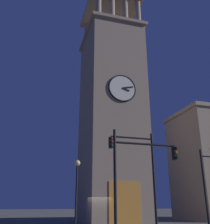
{
  "coord_description": "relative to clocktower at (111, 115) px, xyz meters",
  "views": [
    {
      "loc": [
        6.69,
        25.56,
        1.82
      ],
      "look_at": [
        -1.78,
        -3.52,
        12.47
      ],
      "focal_mm": 42.41,
      "sensor_mm": 36.0,
      "label": 1
    }
  ],
  "objects": [
    {
      "name": "street_lamp",
      "position": [
        5.67,
        9.18,
        -8.69
      ],
      "size": [
        0.44,
        0.44,
        5.02
      ],
      "color": "black",
      "rests_on": "ground_plane"
    },
    {
      "name": "clocktower",
      "position": [
        0.0,
        0.0,
        0.0
      ],
      "size": [
        7.08,
        8.62,
        30.08
      ],
      "color": "gray",
      "rests_on": "ground_plane"
    },
    {
      "name": "traffic_signal_near",
      "position": [
        1.99,
        12.59,
        -7.91
      ],
      "size": [
        3.2,
        0.41,
        6.57
      ],
      "color": "black",
      "rests_on": "ground_plane"
    },
    {
      "name": "traffic_signal_mid",
      "position": [
        3.59,
        15.64,
        -8.47
      ],
      "size": [
        3.83,
        0.41,
        5.76
      ],
      "color": "black",
      "rests_on": "ground_plane"
    }
  ]
}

